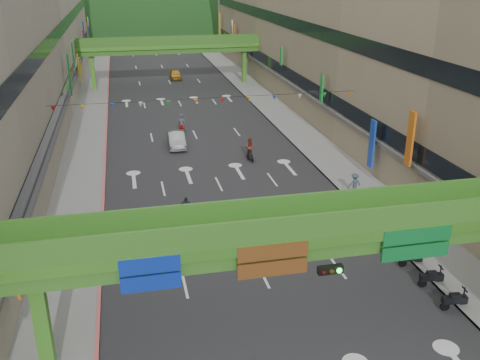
{
  "coord_description": "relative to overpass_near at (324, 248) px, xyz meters",
  "views": [
    {
      "loc": [
        -6.95,
        -13.54,
        16.46
      ],
      "look_at": [
        0.0,
        18.0,
        3.5
      ],
      "focal_mm": 40.0,
      "sensor_mm": 36.0,
      "label": 1
    }
  ],
  "objects": [
    {
      "name": "road_slab",
      "position": [
        -0.93,
        44.62,
        -5.2
      ],
      "size": [
        18.0,
        140.0,
        0.02
      ],
      "primitive_type": "cube",
      "color": "#28282B",
      "rests_on": "ground"
    },
    {
      "name": "sidewalk_left",
      "position": [
        -11.93,
        44.62,
        -5.13
      ],
      "size": [
        4.0,
        140.0,
        0.15
      ],
      "primitive_type": "cube",
      "color": "gray",
      "rests_on": "ground"
    },
    {
      "name": "sidewalk_right",
      "position": [
        10.07,
        44.62,
        -5.13
      ],
      "size": [
        4.0,
        140.0,
        0.15
      ],
      "primitive_type": "cube",
      "color": "gray",
      "rests_on": "ground"
    },
    {
      "name": "curb_left",
      "position": [
        -10.03,
        44.62,
        -5.12
      ],
      "size": [
        0.2,
        140.0,
        0.18
      ],
      "primitive_type": "cube",
      "color": "#CC5959",
      "rests_on": "ground"
    },
    {
      "name": "curb_right",
      "position": [
        8.17,
        44.62,
        -5.12
      ],
      "size": [
        0.2,
        140.0,
        0.18
      ],
      "primitive_type": "cube",
      "color": "gray",
      "rests_on": "ground"
    },
    {
      "name": "building_row_left",
      "position": [
        -19.86,
        44.62,
        4.25
      ],
      "size": [
        12.8,
        95.0,
        19.0
      ],
      "color": "#9E937F",
      "rests_on": "ground"
    },
    {
      "name": "building_row_right",
      "position": [
        18.0,
        44.62,
        4.25
      ],
      "size": [
        12.8,
        95.0,
        19.0
      ],
      "color": "gray",
      "rests_on": "ground"
    },
    {
      "name": "overpass_near",
      "position": [
        0.0,
        0.0,
        0.0
      ],
      "size": [
        28.0,
        12.27,
        7.1
      ],
      "color": "#4C9E2D",
      "rests_on": "ground"
    },
    {
      "name": "overpass_far",
      "position": [
        -0.93,
        59.62,
        0.2
      ],
      "size": [
        28.0,
        2.2,
        7.1
      ],
      "color": "#4C9E2D",
      "rests_on": "ground"
    },
    {
      "name": "hill_left",
      "position": [
        -15.93,
        154.62,
        -5.21
      ],
      "size": [
        168.0,
        140.0,
        112.0
      ],
      "primitive_type": "ellipsoid",
      "color": "#1C4419",
      "rests_on": "ground"
    },
    {
      "name": "hill_right",
      "position": [
        24.07,
        174.62,
        -5.21
      ],
      "size": [
        208.0,
        176.0,
        128.0
      ],
      "primitive_type": "ellipsoid",
      "color": "#1C4419",
      "rests_on": "ground"
    },
    {
      "name": "bunting_string",
      "position": [
        -0.93,
        24.62,
        0.75
      ],
      "size": [
        26.0,
        0.36,
        0.47
      ],
      "color": "black",
      "rests_on": "ground"
    },
    {
      "name": "scooter_rider_mid",
      "position": [
        2.89,
        25.65,
        -4.09
      ],
      "size": [
        0.97,
        1.6,
        2.15
      ],
      "color": "black",
      "rests_on": "ground"
    },
    {
      "name": "scooter_rider_left",
      "position": [
        -4.34,
        14.34,
        -4.28
      ],
      "size": [
        0.91,
        1.6,
        1.87
      ],
      "color": "gray",
      "rests_on": "ground"
    },
    {
      "name": "scooter_rider_far",
      "position": [
        -2.17,
        35.77,
        -4.2
      ],
      "size": [
        0.87,
        1.6,
        2.0
      ],
      "color": "#7C0504",
      "rests_on": "ground"
    },
    {
      "name": "parked_scooter_row",
      "position": [
        7.87,
        4.62,
        -4.68
      ],
      "size": [
        1.6,
        7.18,
        1.08
      ],
      "color": "black",
      "rests_on": "ground"
    },
    {
      "name": "car_silver",
      "position": [
        -3.22,
        31.0,
        -4.47
      ],
      "size": [
        1.67,
        4.48,
        1.46
      ],
      "primitive_type": "imported",
      "rotation": [
        0.0,
        0.0,
        -0.03
      ],
      "color": "#ADADB4",
      "rests_on": "ground"
    },
    {
      "name": "car_yellow",
      "position": [
        0.24,
        64.93,
        -4.51
      ],
      "size": [
        1.7,
        4.12,
        1.4
      ],
      "primitive_type": "imported",
      "rotation": [
        0.0,
        0.0,
        -0.01
      ],
      "color": "gold",
      "rests_on": "ground"
    },
    {
      "name": "pedestrian_red",
      "position": [
        8.87,
        11.51,
        -4.39
      ],
      "size": [
        0.94,
        0.82,
        1.63
      ],
      "primitive_type": "imported",
      "rotation": [
        0.0,
        0.0,
        0.29
      ],
      "color": "#B7182D",
      "rests_on": "ground"
    },
    {
      "name": "pedestrian_dark",
      "position": [
        11.27,
        12.61,
        -4.39
      ],
      "size": [
        1.0,
        0.52,
        1.64
      ],
      "primitive_type": "imported",
      "rotation": [
        0.0,
        0.0,
        0.13
      ],
      "color": "#212329",
      "rests_on": "ground"
    },
    {
      "name": "pedestrian_blue",
      "position": [
        8.87,
        16.21,
        -4.39
      ],
      "size": [
        0.82,
        0.59,
        1.63
      ],
      "primitive_type": "imported",
      "rotation": [
        0.0,
        0.0,
        3.28
      ],
      "color": "#344555",
      "rests_on": "ground"
    }
  ]
}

